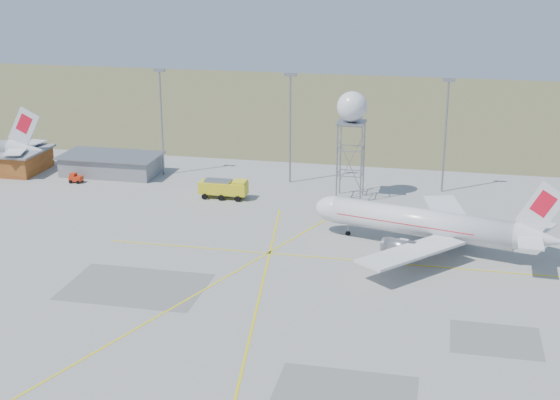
% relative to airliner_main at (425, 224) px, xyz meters
% --- Properties ---
extents(ground, '(400.00, 400.00, 0.00)m').
position_rel_airliner_main_xyz_m(ground, '(-15.97, -36.77, -3.80)').
color(ground, gray).
rests_on(ground, ground).
extents(grass_strip, '(400.00, 120.00, 0.03)m').
position_rel_airliner_main_xyz_m(grass_strip, '(-15.97, 103.23, -3.78)').
color(grass_strip, brown).
rests_on(grass_strip, ground).
extents(building_grey, '(19.00, 10.00, 3.90)m').
position_rel_airliner_main_xyz_m(building_grey, '(-60.97, 27.23, -1.82)').
color(building_grey, gray).
rests_on(building_grey, ground).
extents(mast_a, '(2.20, 0.50, 20.50)m').
position_rel_airliner_main_xyz_m(mast_a, '(-50.97, 29.23, 8.27)').
color(mast_a, gray).
rests_on(mast_a, ground).
extents(mast_b, '(2.20, 0.50, 20.50)m').
position_rel_airliner_main_xyz_m(mast_b, '(-25.97, 29.23, 8.27)').
color(mast_b, gray).
rests_on(mast_b, ground).
extents(mast_c, '(2.20, 0.50, 20.50)m').
position_rel_airliner_main_xyz_m(mast_c, '(2.03, 29.23, 8.27)').
color(mast_c, gray).
rests_on(mast_c, ground).
extents(airliner_main, '(36.02, 34.28, 12.39)m').
position_rel_airliner_main_xyz_m(airliner_main, '(0.00, 0.00, 0.00)').
color(airliner_main, silver).
rests_on(airliner_main, ground).
extents(radar_tower, '(5.21, 5.21, 18.85)m').
position_rel_airliner_main_xyz_m(radar_tower, '(-13.77, 21.99, 6.78)').
color(radar_tower, gray).
rests_on(radar_tower, ground).
extents(fire_truck, '(8.47, 3.46, 3.38)m').
position_rel_airliner_main_xyz_m(fire_truck, '(-35.17, 17.08, -2.17)').
color(fire_truck, yellow).
rests_on(fire_truck, ground).
extents(baggage_tug, '(2.37, 1.90, 1.82)m').
position_rel_airliner_main_xyz_m(baggage_tug, '(-65.18, 20.44, -3.11)').
color(baggage_tug, red).
rests_on(baggage_tug, ground).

